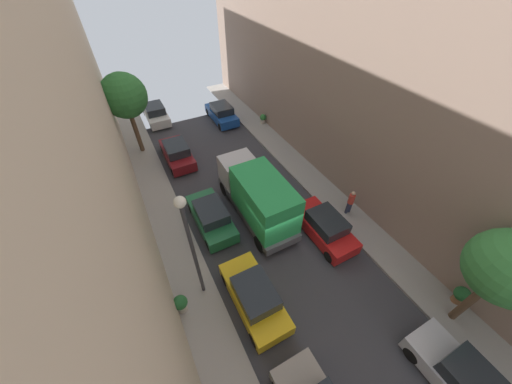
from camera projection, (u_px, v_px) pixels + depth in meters
name	position (u px, v px, depth m)	size (l,w,h in m)	color
ground	(275.00, 241.00, 15.55)	(32.00, 32.00, 0.00)	#38383D
sidewalk_left	(190.00, 278.00, 13.81)	(2.00, 44.00, 0.15)	gray
sidewalk_right	(343.00, 210.00, 17.18)	(2.00, 44.00, 0.15)	gray
building_right	(475.00, 3.00, 11.25)	(6.00, 44.00, 21.32)	gray
parked_car_left_2	(254.00, 296.00, 12.44)	(1.78, 4.20, 1.57)	gold
parked_car_left_3	(211.00, 217.00, 15.95)	(1.78, 4.20, 1.57)	#1E6638
parked_car_left_4	(177.00, 153.00, 20.57)	(1.78, 4.20, 1.57)	maroon
parked_car_left_5	(156.00, 114.00, 25.11)	(1.78, 4.20, 1.57)	white
parked_car_right_0	(466.00, 383.00, 10.04)	(1.78, 4.20, 1.57)	silver
parked_car_right_1	(325.00, 227.00, 15.40)	(1.78, 4.20, 1.57)	red
parked_car_right_2	(222.00, 113.00, 25.13)	(1.78, 4.20, 1.57)	#194799
delivery_truck	(257.00, 195.00, 15.71)	(2.26, 6.60, 3.38)	#4C4C51
pedestrian	(351.00, 202.00, 16.35)	(0.40, 0.36, 1.72)	#2D334C
street_tree_0	(124.00, 96.00, 18.80)	(3.10, 3.10, 6.04)	brown
street_tree_1	(509.00, 268.00, 9.56)	(2.82, 2.82, 5.51)	brown
potted_plant_0	(181.00, 304.00, 12.21)	(0.65, 0.65, 1.00)	#B2A899
potted_plant_2	(461.00, 295.00, 12.51)	(0.69, 0.69, 0.98)	brown
potted_plant_3	(116.00, 108.00, 25.96)	(0.75, 0.75, 0.99)	slate
potted_plant_5	(263.00, 119.00, 24.68)	(0.55, 0.55, 0.84)	#B2A899
lamp_post	(190.00, 239.00, 10.48)	(0.44, 0.44, 6.30)	#333338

